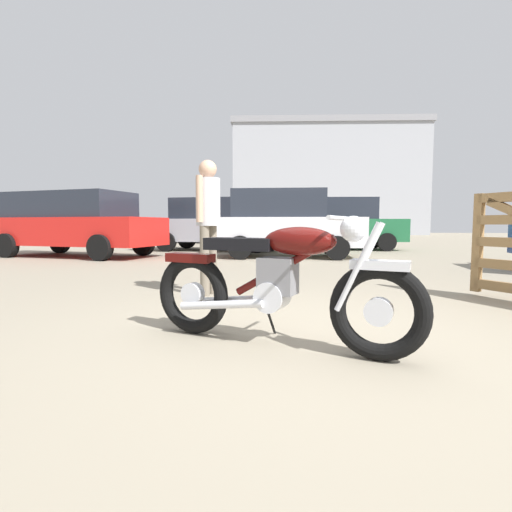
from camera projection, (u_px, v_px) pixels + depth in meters
ground_plane at (327, 337)px, 3.01m from camera, size 80.00×80.00×0.00m
vintage_motorcycle at (277, 284)px, 2.76m from camera, size 2.01×0.83×0.94m
bystander at (208, 213)px, 4.74m from camera, size 0.30×0.44×1.66m
pale_sedan_back at (222, 223)px, 12.91m from camera, size 4.82×2.25×1.74m
red_hatchback_near at (285, 223)px, 10.30m from camera, size 3.97×1.96×1.78m
white_estate_far at (73, 222)px, 10.54m from camera, size 4.95×2.63×1.74m
dark_sedan_left at (224, 225)px, 18.31m from camera, size 4.28×2.09×1.67m
silver_sedan_mid at (343, 223)px, 13.41m from camera, size 4.03×2.09×1.78m
industrial_building at (323, 182)px, 36.59m from camera, size 17.51×11.99×9.71m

